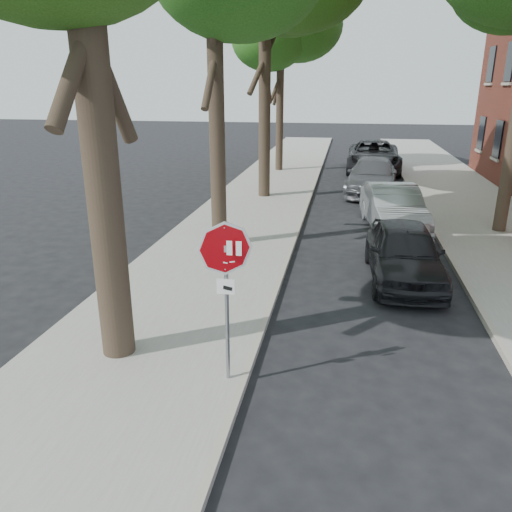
{
  "coord_description": "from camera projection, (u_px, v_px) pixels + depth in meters",
  "views": [
    {
      "loc": [
        0.97,
        -6.78,
        4.58
      ],
      "look_at": [
        -0.33,
        0.49,
        2.05
      ],
      "focal_mm": 35.0,
      "sensor_mm": 36.0,
      "label": 1
    }
  ],
  "objects": [
    {
      "name": "ground",
      "position": [
        271.0,
        388.0,
        7.96
      ],
      "size": [
        120.0,
        120.0,
        0.0
      ],
      "primitive_type": "plane",
      "color": "black",
      "rests_on": "ground"
    },
    {
      "name": "sidewalk_right",
      "position": [
        483.0,
        217.0,
        18.11
      ],
      "size": [
        4.0,
        55.0,
        0.12
      ],
      "primitive_type": "cube",
      "color": "gray",
      "rests_on": "ground"
    },
    {
      "name": "car_c",
      "position": [
        372.0,
        176.0,
        22.2
      ],
      "size": [
        2.61,
        5.39,
        1.51
      ],
      "primitive_type": "imported",
      "rotation": [
        0.0,
        0.0,
        -0.1
      ],
      "color": "#4C4C51",
      "rests_on": "ground"
    },
    {
      "name": "car_b",
      "position": [
        393.0,
        208.0,
        16.48
      ],
      "size": [
        2.11,
        4.63,
        1.47
      ],
      "primitive_type": "imported",
      "rotation": [
        0.0,
        0.0,
        0.13
      ],
      "color": "#9A9EA1",
      "rests_on": "ground"
    },
    {
      "name": "curb_right",
      "position": [
        424.0,
        214.0,
        18.45
      ],
      "size": [
        0.12,
        55.0,
        0.13
      ],
      "primitive_type": "cube",
      "color": "#9E9384",
      "rests_on": "ground"
    },
    {
      "name": "tree_far",
      "position": [
        281.0,
        32.0,
        25.73
      ],
      "size": [
        5.29,
        4.91,
        9.33
      ],
      "color": "black",
      "rests_on": "sidewalk_left"
    },
    {
      "name": "curb_left",
      "position": [
        306.0,
        209.0,
        19.19
      ],
      "size": [
        0.12,
        55.0,
        0.13
      ],
      "primitive_type": "cube",
      "color": "#9E9384",
      "rests_on": "ground"
    },
    {
      "name": "stop_sign",
      "position": [
        226.0,
        272.0,
        7.42
      ],
      "size": [
        0.76,
        0.34,
        2.61
      ],
      "color": "gray",
      "rests_on": "sidewalk_left"
    },
    {
      "name": "sidewalk_left",
      "position": [
        253.0,
        207.0,
        19.53
      ],
      "size": [
        4.0,
        55.0,
        0.12
      ],
      "primitive_type": "cube",
      "color": "gray",
      "rests_on": "ground"
    },
    {
      "name": "car_a",
      "position": [
        404.0,
        252.0,
        12.19
      ],
      "size": [
        1.84,
        4.25,
        1.43
      ],
      "primitive_type": "imported",
      "rotation": [
        0.0,
        0.0,
        0.04
      ],
      "color": "black",
      "rests_on": "ground"
    },
    {
      "name": "car_d",
      "position": [
        374.0,
        156.0,
        27.67
      ],
      "size": [
        2.99,
        6.2,
        1.7
      ],
      "primitive_type": "imported",
      "rotation": [
        0.0,
        0.0,
        -0.03
      ],
      "color": "black",
      "rests_on": "ground"
    }
  ]
}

